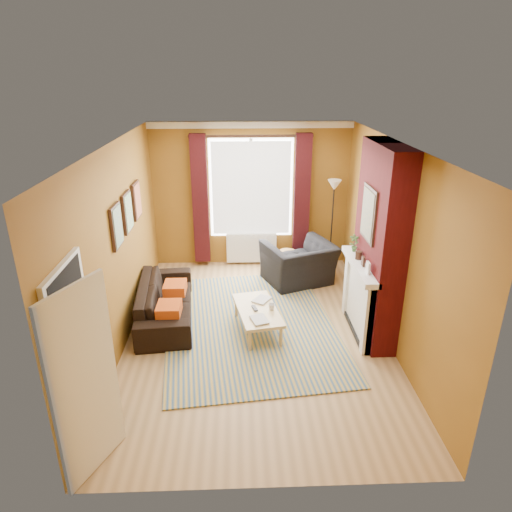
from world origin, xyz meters
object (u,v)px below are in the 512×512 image
(sofa, at_px, (166,301))
(floor_lamp, at_px, (333,200))
(wicker_stool, at_px, (287,260))
(armchair, at_px, (299,263))
(coffee_table, at_px, (257,311))

(sofa, xyz_separation_m, floor_lamp, (2.97, 1.88, 1.10))
(wicker_stool, bearing_deg, sofa, -139.08)
(armchair, distance_m, coffee_table, 1.87)
(sofa, bearing_deg, armchair, -67.19)
(armchair, height_order, coffee_table, armchair)
(sofa, distance_m, coffee_table, 1.51)
(coffee_table, bearing_deg, sofa, 151.45)
(coffee_table, height_order, wicker_stool, wicker_stool)
(sofa, bearing_deg, floor_lamp, -63.10)
(coffee_table, bearing_deg, wicker_stool, 62.64)
(sofa, distance_m, armchair, 2.57)
(armchair, relative_size, wicker_stool, 3.04)
(wicker_stool, height_order, floor_lamp, floor_lamp)
(sofa, xyz_separation_m, wicker_stool, (2.12, 1.84, -0.11))
(wicker_stool, bearing_deg, coffee_table, -106.66)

